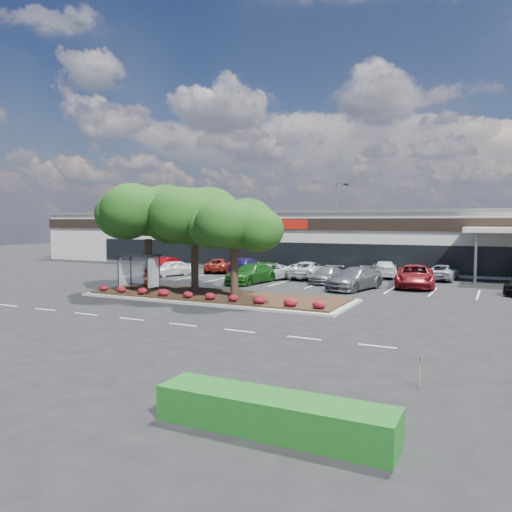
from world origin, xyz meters
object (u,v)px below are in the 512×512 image
at_px(car_1, 171,268).
at_px(light_pole, 338,232).
at_px(survey_stake, 421,367).
at_px(car_0, 163,265).

bearing_deg(car_1, light_pole, 62.28).
distance_m(survey_stake, car_0, 37.23).
relative_size(car_0, car_1, 1.09).
xyz_separation_m(light_pole, car_1, (-12.41, -12.13, -3.29)).
distance_m(car_0, car_1, 3.20).
xyz_separation_m(survey_stake, car_1, (-25.62, 22.41, 0.08)).
relative_size(light_pole, survey_stake, 9.29).
height_order(survey_stake, car_0, car_0).
bearing_deg(car_1, car_0, 158.68).
height_order(light_pole, car_1, light_pole).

